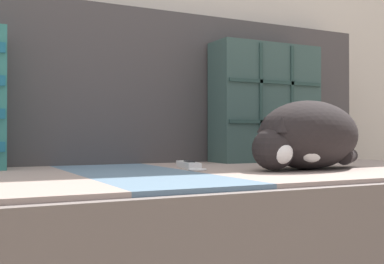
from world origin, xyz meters
name	(u,v)px	position (x,y,z in m)	size (l,w,h in m)	color
couch	(131,248)	(0.00, 0.10, 0.19)	(2.15, 0.91, 0.38)	#3D3838
sofa_backrest	(91,85)	(0.00, 0.48, 0.64)	(2.10, 0.14, 0.51)	#474242
throw_pillow_quilted	(265,103)	(0.58, 0.33, 0.59)	(0.39, 0.14, 0.41)	#38514C
sleeping_cat	(307,137)	(0.45, -0.05, 0.47)	(0.39, 0.26, 0.19)	black
game_remote_near	(189,165)	(0.18, 0.14, 0.39)	(0.08, 0.20, 0.02)	white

